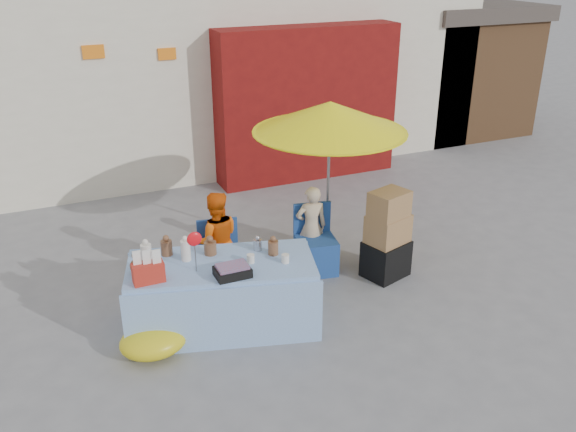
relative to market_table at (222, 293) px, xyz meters
name	(u,v)px	position (x,y,z in m)	size (l,w,h in m)	color
ground	(288,323)	(0.66, -0.27, -0.39)	(80.00, 80.00, 0.00)	slate
market_table	(222,293)	(0.00, 0.00, 0.00)	(2.17, 1.43, 1.21)	#95BDEF
chair_left	(221,272)	(0.21, 0.69, -0.14)	(0.56, 0.55, 0.85)	navy
chair_right	(316,252)	(1.46, 0.69, -0.14)	(0.56, 0.55, 0.85)	navy
vendor_orange	(216,240)	(0.21, 0.83, 0.21)	(0.59, 0.46, 1.22)	#F25E0C
vendor_beige	(311,227)	(1.46, 0.83, 0.15)	(0.40, 0.26, 1.09)	#CDB491
umbrella	(330,118)	(1.76, 0.98, 1.50)	(1.90, 1.90, 2.09)	gray
box_stack	(387,238)	(2.20, 0.23, 0.13)	(0.61, 0.55, 1.14)	black
tarp_bundle	(153,341)	(-0.80, -0.22, -0.24)	(0.68, 0.54, 0.31)	yellow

